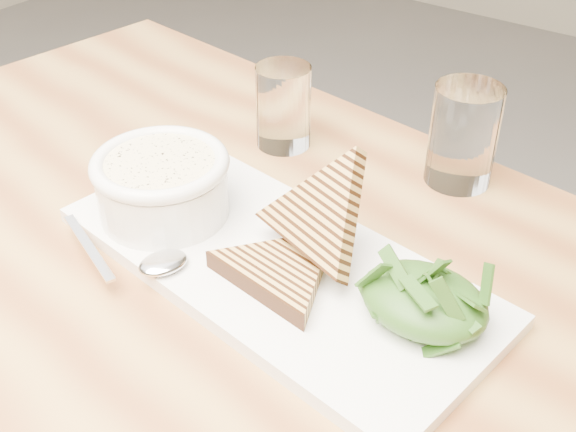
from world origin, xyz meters
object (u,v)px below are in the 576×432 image
Objects in this scene: platter at (275,264)px; glass_near at (283,107)px; soup_bowl at (163,191)px; table_top at (192,294)px; glass_far at (463,135)px.

glass_near reaches higher than platter.
platter is 0.24m from glass_near.
soup_bowl is 0.20m from glass_near.
glass_near reaches higher than table_top.
glass_far is (0.12, 0.30, 0.07)m from table_top.
platter is 0.13m from soup_bowl.
soup_bowl is at bearing -89.31° from glass_near.
platter is at bearing -55.40° from glass_near.
table_top is at bearing -135.64° from platter.
table_top is 2.66× the size of platter.
table_top is 8.78× the size of soup_bowl.
platter is at bearing 44.36° from table_top.
table_top is at bearing -32.10° from soup_bowl.
soup_bowl is 1.31× the size of glass_near.
table_top is 0.11m from soup_bowl.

